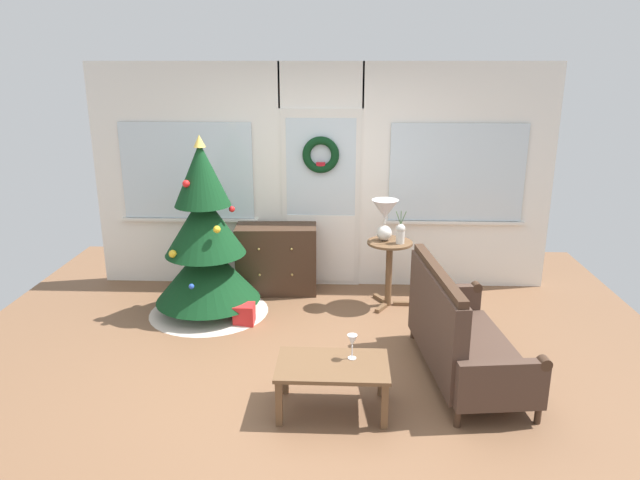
{
  "coord_description": "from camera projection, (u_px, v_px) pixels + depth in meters",
  "views": [
    {
      "loc": [
        0.25,
        -4.5,
        2.54
      ],
      "look_at": [
        0.05,
        0.55,
        1.0
      ],
      "focal_mm": 32.91,
      "sensor_mm": 36.0,
      "label": 1
    }
  ],
  "objects": [
    {
      "name": "dresser_cabinet",
      "position": [
        277.0,
        259.0,
        6.67
      ],
      "size": [
        0.92,
        0.48,
        0.78
      ],
      "color": "#3D281C",
      "rests_on": "ground"
    },
    {
      "name": "flower_vase",
      "position": [
        400.0,
        233.0,
        6.08
      ],
      "size": [
        0.11,
        0.1,
        0.35
      ],
      "color": "beige",
      "rests_on": "side_table"
    },
    {
      "name": "side_table",
      "position": [
        389.0,
        261.0,
        6.24
      ],
      "size": [
        0.5,
        0.48,
        0.72
      ],
      "color": "brown",
      "rests_on": "ground"
    },
    {
      "name": "back_wall_with_door",
      "position": [
        321.0,
        177.0,
        6.67
      ],
      "size": [
        5.2,
        0.19,
        2.55
      ],
      "color": "white",
      "rests_on": "ground"
    },
    {
      "name": "gift_box",
      "position": [
        244.0,
        314.0,
        5.91
      ],
      "size": [
        0.21,
        0.19,
        0.21
      ],
      "primitive_type": "cube",
      "color": "red",
      "rests_on": "ground"
    },
    {
      "name": "wine_glass",
      "position": [
        352.0,
        341.0,
        4.4
      ],
      "size": [
        0.08,
        0.08,
        0.2
      ],
      "color": "silver",
      "rests_on": "coffee_table"
    },
    {
      "name": "christmas_tree",
      "position": [
        206.0,
        249.0,
        6.02
      ],
      "size": [
        1.25,
        1.25,
        1.86
      ],
      "color": "#4C331E",
      "rests_on": "ground"
    },
    {
      "name": "ground_plane",
      "position": [
        312.0,
        369.0,
        5.05
      ],
      "size": [
        6.76,
        6.76,
        0.0
      ],
      "primitive_type": "plane",
      "color": "brown"
    },
    {
      "name": "settee_sofa",
      "position": [
        457.0,
        335.0,
        4.85
      ],
      "size": [
        0.87,
        1.62,
        0.96
      ],
      "color": "#3D281C",
      "rests_on": "ground"
    },
    {
      "name": "coffee_table",
      "position": [
        333.0,
        371.0,
        4.38
      ],
      "size": [
        0.84,
        0.52,
        0.39
      ],
      "color": "brown",
      "rests_on": "ground"
    },
    {
      "name": "table_lamp",
      "position": [
        385.0,
        214.0,
        6.14
      ],
      "size": [
        0.28,
        0.28,
        0.44
      ],
      "color": "silver",
      "rests_on": "side_table"
    }
  ]
}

